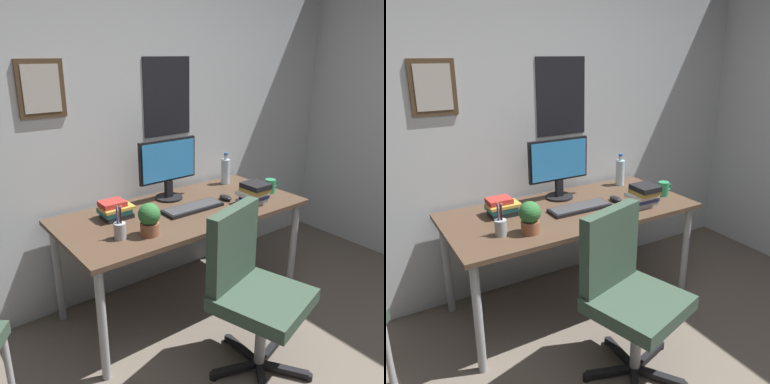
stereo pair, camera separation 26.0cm
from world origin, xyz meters
The scene contains 12 objects.
wall_back centered at (0.00, 2.15, 1.30)m, with size 4.40×0.10×2.60m.
desk centered at (0.24, 1.67, 0.66)m, with size 1.68×0.79×0.73m.
office_chair centered at (0.17, 0.95, 0.53)m, with size 0.58×0.59×0.95m.
monitor centered at (0.28, 1.91, 0.97)m, with size 0.46×0.20×0.43m.
keyboard centered at (0.28, 1.63, 0.74)m, with size 0.43×0.15×0.03m.
computer_mouse centered at (0.58, 1.64, 0.74)m, with size 0.06×0.11×0.04m.
water_bottle centered at (0.84, 1.93, 0.83)m, with size 0.07×0.07×0.25m.
coffee_mug_near centered at (0.97, 1.56, 0.78)m, with size 0.12×0.08×0.10m.
potted_plant centered at (-0.16, 1.46, 0.83)m, with size 0.13×0.13×0.19m.
pen_cup centered at (-0.32, 1.52, 0.78)m, with size 0.07×0.07×0.20m.
book_stack_left centered at (-0.20, 1.81, 0.78)m, with size 0.20×0.17×0.11m.
book_stack_right centered at (0.69, 1.46, 0.80)m, with size 0.20×0.18×0.15m.
Camera 2 is at (-1.04, -0.53, 1.72)m, focal length 37.77 mm.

